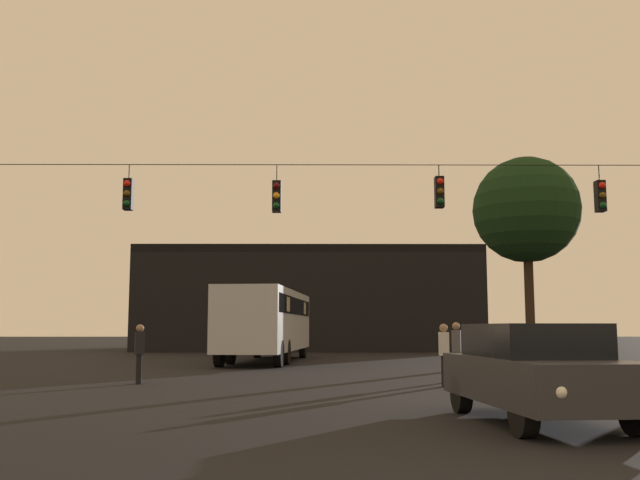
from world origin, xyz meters
The scene contains 9 objects.
ground_plane centered at (0.00, 24.50, 0.00)m, with size 168.00×168.00×0.00m, color black.
overhead_signal_span centered at (0.05, 15.46, 4.06)m, with size 22.29×0.44×7.05m.
city_bus centered at (-3.26, 25.15, 1.87)m, with size 3.50×11.18×3.00m.
car_near_right centered at (2.26, 5.58, 0.80)m, with size 2.18×4.46×1.52m.
pedestrian_crossing_left centered at (-5.78, 13.21, 0.86)m, with size 0.34×0.42×1.54m.
pedestrian_crossing_center centered at (2.71, 14.17, 0.90)m, with size 0.32×0.41×1.60m.
pedestrian_crossing_right centered at (2.03, 12.30, 0.87)m, with size 0.27×0.38×1.55m.
corner_building centered at (-1.60, 43.24, 3.22)m, with size 21.32×13.04×6.44m.
tree_left_silhouette centered at (7.94, 24.69, 6.49)m, with size 4.58×4.58×8.81m.
Camera 1 is at (-1.17, -5.61, 1.46)m, focal length 39.97 mm.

